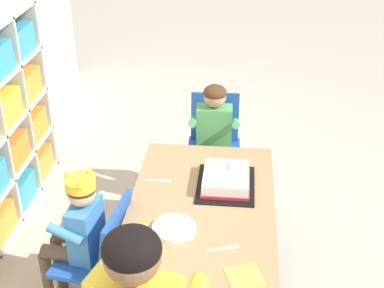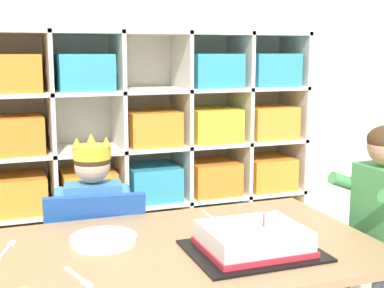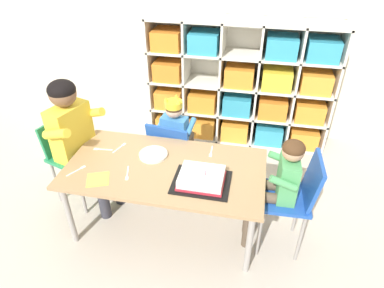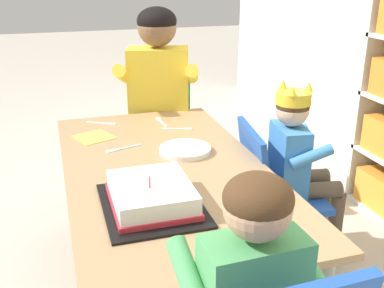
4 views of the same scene
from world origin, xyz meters
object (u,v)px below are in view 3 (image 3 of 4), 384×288
guest_at_table_side (278,181)px  fork_near_child_seat (211,152)px  classroom_chair_adult_side (72,152)px  fork_at_table_front_edge (127,174)px  fork_scattered_mid_table (77,170)px  birthday_cake_on_tray (201,179)px  child_with_crown (176,129)px  adult_helper_seated (77,133)px  fork_by_napkin (120,147)px  classroom_chair_guest_side (293,196)px  fork_beside_plate_stack (102,149)px  activity_table (165,172)px  paper_plate_stack (153,155)px  classroom_chair_blue (172,148)px

guest_at_table_side → fork_near_child_seat: guest_at_table_side is taller
classroom_chair_adult_side → fork_at_table_front_edge: size_ratio=4.71×
fork_scattered_mid_table → classroom_chair_adult_side: bearing=-113.6°
birthday_cake_on_tray → child_with_crown: bearing=116.0°
child_with_crown → fork_near_child_seat: 0.49m
adult_helper_seated → fork_by_napkin: 0.33m
fork_near_child_seat → classroom_chair_adult_side: bearing=91.5°
classroom_chair_guest_side → fork_by_napkin: (-1.24, 0.17, 0.09)m
fork_beside_plate_stack → fork_near_child_seat: size_ratio=1.03×
birthday_cake_on_tray → fork_near_child_seat: 0.35m
guest_at_table_side → fork_at_table_front_edge: size_ratio=6.00×
classroom_chair_adult_side → fork_beside_plate_stack: classroom_chair_adult_side is taller
child_with_crown → fork_scattered_mid_table: bearing=64.1°
fork_scattered_mid_table → fork_by_napkin: size_ratio=0.97×
adult_helper_seated → fork_by_napkin: adult_helper_seated is taller
child_with_crown → fork_by_napkin: 0.53m
birthday_cake_on_tray → activity_table: bearing=158.0°
child_with_crown → fork_scattered_mid_table: size_ratio=6.03×
paper_plate_stack → classroom_chair_guest_side: bearing=-7.1°
child_with_crown → classroom_chair_guest_side: bearing=155.3°
activity_table → fork_near_child_seat: (0.28, 0.23, 0.05)m
activity_table → child_with_crown: child_with_crown is taller
child_with_crown → adult_helper_seated: (-0.63, -0.44, 0.15)m
classroom_chair_blue → fork_scattered_mid_table: size_ratio=4.67×
birthday_cake_on_tray → fork_near_child_seat: birthday_cake_on_tray is taller
fork_near_child_seat → fork_scattered_mid_table: size_ratio=1.03×
classroom_chair_adult_side → birthday_cake_on_tray: (1.08, -0.28, 0.15)m
activity_table → adult_helper_seated: 0.73m
birthday_cake_on_tray → classroom_chair_guest_side: bearing=9.3°
adult_helper_seated → fork_at_table_front_edge: 0.55m
birthday_cake_on_tray → classroom_chair_blue: bearing=121.0°
child_with_crown → classroom_chair_blue: bearing=90.7°
activity_table → adult_helper_seated: size_ratio=1.29×
classroom_chair_guest_side → fork_beside_plate_stack: 1.37m
classroom_chair_blue → fork_near_child_seat: (0.36, -0.24, 0.18)m
guest_at_table_side → fork_near_child_seat: size_ratio=6.37×
activity_table → classroom_chair_adult_side: 0.83m
fork_near_child_seat → activity_table: bearing=128.2°
classroom_chair_blue → fork_at_table_front_edge: size_ratio=4.28×
fork_near_child_seat → fork_at_table_front_edge: same height
fork_beside_plate_stack → fork_at_table_front_edge: same height
classroom_chair_blue → paper_plate_stack: size_ratio=3.09×
classroom_chair_adult_side → fork_by_napkin: bearing=-74.6°
adult_helper_seated → fork_by_napkin: bearing=-69.0°
classroom_chair_blue → fork_near_child_seat: size_ratio=4.54×
classroom_chair_adult_side → paper_plate_stack: size_ratio=3.40×
child_with_crown → birthday_cake_on_tray: (0.34, -0.69, 0.08)m
paper_plate_stack → fork_near_child_seat: (0.39, 0.13, -0.01)m
classroom_chair_guest_side → child_with_crown: bearing=-124.7°
paper_plate_stack → fork_near_child_seat: bearing=17.7°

